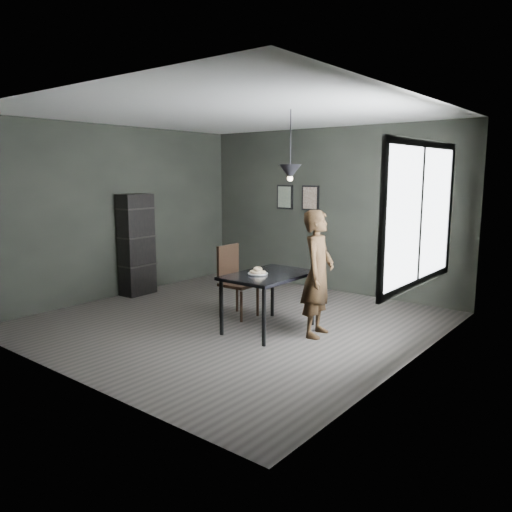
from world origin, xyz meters
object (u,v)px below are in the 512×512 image
Objects in this scene: woman at (318,274)px; pendant_lamp at (290,172)px; white_plate at (258,274)px; shelf_unit at (137,245)px; cafe_table at (269,280)px; wood_chair at (234,276)px.

woman is 1.31m from pendant_lamp.
white_plate is 2.86m from shelf_unit.
white_plate reaches higher than cafe_table.
cafe_table is at bearing 95.48° from woman.
cafe_table is at bearing -6.39° from shelf_unit.
white_plate is 1.36m from pendant_lamp.
woman is 0.94× the size of shelf_unit.
white_plate is at bearing -9.05° from shelf_unit.
wood_chair is 1.18× the size of pendant_lamp.
pendant_lamp is (0.33, 0.23, 1.29)m from white_plate.
shelf_unit is (-2.84, 0.31, 0.09)m from white_plate.
cafe_table is 0.66m from woman.
cafe_table is 0.75× the size of woman.
woman is at bearing 16.65° from pendant_lamp.
pendant_lamp reaches higher than woman.
white_plate is 0.27× the size of pendant_lamp.
cafe_table is 1.41m from pendant_lamp.
pendant_lamp is (0.25, 0.10, 1.38)m from cafe_table.
woman is at bearing -2.40° from shelf_unit.
shelf_unit reaches higher than white_plate.
wood_chair reaches higher than cafe_table.
white_plate is at bearing -27.87° from wood_chair.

